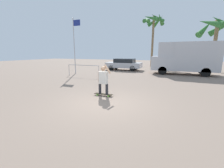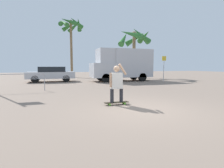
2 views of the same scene
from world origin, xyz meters
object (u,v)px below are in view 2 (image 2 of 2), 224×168
skateboard (117,103)px  palm_tree_near_van (135,39)px  palm_tree_center_background (71,27)px  parked_car_silver (51,74)px  camper_van (123,64)px  person_skateboarder (117,82)px  street_sign (164,65)px

skateboard → palm_tree_near_van: bearing=61.9°
skateboard → palm_tree_center_background: (-0.03, 17.97, 6.59)m
skateboard → palm_tree_center_background: palm_tree_center_background is taller
parked_car_silver → palm_tree_center_background: size_ratio=0.56×
camper_van → person_skateboarder: bearing=-113.0°
palm_tree_near_van → palm_tree_center_background: bearing=153.9°
camper_van → palm_tree_center_background: size_ratio=0.78×
palm_tree_near_van → palm_tree_center_background: 8.66m
palm_tree_near_van → street_sign: (0.49, -5.66, -3.42)m
skateboard → person_skateboarder: 0.83m
palm_tree_near_van → street_sign: size_ratio=2.50×
person_skateboarder → parked_car_silver: (-2.59, 11.60, -0.13)m
skateboard → palm_tree_center_background: size_ratio=0.13×
camper_van → palm_tree_near_van: palm_tree_near_van is taller
palm_tree_center_background → camper_van: bearing=-60.7°
skateboard → person_skateboarder: bearing=-180.0°
street_sign → parked_car_silver: bearing=164.2°
person_skateboarder → street_sign: size_ratio=0.61×
person_skateboarder → skateboard: bearing=0.0°
palm_tree_center_background → street_sign: size_ratio=3.15×
person_skateboarder → camper_van: size_ratio=0.25×
skateboard → palm_tree_near_van: size_ratio=0.16×
palm_tree_near_van → palm_tree_center_background: (-7.63, 3.74, 1.66)m
parked_car_silver → palm_tree_near_van: size_ratio=0.71×
skateboard → palm_tree_near_van: 16.87m
person_skateboarder → palm_tree_near_van: 16.65m
parked_car_silver → skateboard: bearing=-77.4°
street_sign → palm_tree_center_background: bearing=130.8°
camper_van → palm_tree_near_van: 6.14m
person_skateboarder → parked_car_silver: size_ratio=0.34×
camper_van → skateboard: bearing=-113.0°
parked_car_silver → palm_tree_center_background: 9.05m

